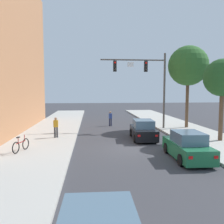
{
  "coord_description": "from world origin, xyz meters",
  "views": [
    {
      "loc": [
        -2.83,
        -15.38,
        3.93
      ],
      "look_at": [
        -0.88,
        5.81,
        2.0
      ],
      "focal_mm": 37.74,
      "sensor_mm": 36.0,
      "label": 1
    }
  ],
  "objects_px": {
    "traffic_signal_mast": "(147,76)",
    "bicycle_leaning": "(21,145)",
    "street_tree_second": "(188,66)",
    "car_following_green": "(187,147)",
    "street_tree_nearest": "(223,78)",
    "pedestrian_sidewalk_left_walker": "(56,126)",
    "car_lead_black": "(143,130)",
    "pedestrian_crossing_road": "(110,118)",
    "fire_hydrant": "(201,139)"
  },
  "relations": [
    {
      "from": "traffic_signal_mast",
      "to": "bicycle_leaning",
      "type": "distance_m",
      "value": 13.82
    },
    {
      "from": "traffic_signal_mast",
      "to": "street_tree_second",
      "type": "height_order",
      "value": "street_tree_second"
    },
    {
      "from": "car_following_green",
      "to": "street_tree_nearest",
      "type": "distance_m",
      "value": 7.25
    },
    {
      "from": "car_following_green",
      "to": "street_tree_nearest",
      "type": "xyz_separation_m",
      "value": [
        4.34,
        4.06,
        4.14
      ]
    },
    {
      "from": "pedestrian_sidewalk_left_walker",
      "to": "bicycle_leaning",
      "type": "relative_size",
      "value": 0.96
    },
    {
      "from": "car_lead_black",
      "to": "pedestrian_crossing_road",
      "type": "distance_m",
      "value": 7.68
    },
    {
      "from": "car_lead_black",
      "to": "pedestrian_crossing_road",
      "type": "xyz_separation_m",
      "value": [
        -2.04,
        7.4,
        0.19
      ]
    },
    {
      "from": "car_lead_black",
      "to": "pedestrian_sidewalk_left_walker",
      "type": "height_order",
      "value": "pedestrian_sidewalk_left_walker"
    },
    {
      "from": "fire_hydrant",
      "to": "pedestrian_crossing_road",
      "type": "bearing_deg",
      "value": 119.63
    },
    {
      "from": "car_following_green",
      "to": "pedestrian_sidewalk_left_walker",
      "type": "relative_size",
      "value": 2.61
    },
    {
      "from": "fire_hydrant",
      "to": "street_tree_second",
      "type": "distance_m",
      "value": 9.73
    },
    {
      "from": "fire_hydrant",
      "to": "street_tree_nearest",
      "type": "bearing_deg",
      "value": 25.52
    },
    {
      "from": "street_tree_second",
      "to": "pedestrian_sidewalk_left_walker",
      "type": "bearing_deg",
      "value": -161.56
    },
    {
      "from": "pedestrian_sidewalk_left_walker",
      "to": "fire_hydrant",
      "type": "distance_m",
      "value": 11.16
    },
    {
      "from": "street_tree_second",
      "to": "bicycle_leaning",
      "type": "bearing_deg",
      "value": -149.12
    },
    {
      "from": "car_lead_black",
      "to": "traffic_signal_mast",
      "type": "bearing_deg",
      "value": 73.81
    },
    {
      "from": "pedestrian_sidewalk_left_walker",
      "to": "traffic_signal_mast",
      "type": "bearing_deg",
      "value": 25.66
    },
    {
      "from": "street_tree_second",
      "to": "car_following_green",
      "type": "bearing_deg",
      "value": -112.61
    },
    {
      "from": "pedestrian_crossing_road",
      "to": "street_tree_second",
      "type": "xyz_separation_m",
      "value": [
        7.73,
        -2.54,
        5.52
      ]
    },
    {
      "from": "street_tree_second",
      "to": "pedestrian_crossing_road",
      "type": "bearing_deg",
      "value": 161.8
    },
    {
      "from": "car_lead_black",
      "to": "fire_hydrant",
      "type": "bearing_deg",
      "value": -35.35
    },
    {
      "from": "pedestrian_crossing_road",
      "to": "fire_hydrant",
      "type": "xyz_separation_m",
      "value": [
        5.68,
        -9.98,
        -0.41
      ]
    },
    {
      "from": "traffic_signal_mast",
      "to": "pedestrian_sidewalk_left_walker",
      "type": "height_order",
      "value": "traffic_signal_mast"
    },
    {
      "from": "fire_hydrant",
      "to": "traffic_signal_mast",
      "type": "bearing_deg",
      "value": 107.6
    },
    {
      "from": "traffic_signal_mast",
      "to": "car_lead_black",
      "type": "height_order",
      "value": "traffic_signal_mast"
    },
    {
      "from": "bicycle_leaning",
      "to": "car_following_green",
      "type": "bearing_deg",
      "value": -11.52
    },
    {
      "from": "traffic_signal_mast",
      "to": "fire_hydrant",
      "type": "relative_size",
      "value": 10.42
    },
    {
      "from": "car_following_green",
      "to": "pedestrian_crossing_road",
      "type": "bearing_deg",
      "value": 104.27
    },
    {
      "from": "traffic_signal_mast",
      "to": "fire_hydrant",
      "type": "xyz_separation_m",
      "value": [
        2.29,
        -7.23,
        -4.83
      ]
    },
    {
      "from": "bicycle_leaning",
      "to": "traffic_signal_mast",
      "type": "bearing_deg",
      "value": 39.95
    },
    {
      "from": "pedestrian_sidewalk_left_walker",
      "to": "bicycle_leaning",
      "type": "distance_m",
      "value": 4.59
    },
    {
      "from": "pedestrian_sidewalk_left_walker",
      "to": "street_tree_second",
      "type": "bearing_deg",
      "value": 18.44
    },
    {
      "from": "traffic_signal_mast",
      "to": "fire_hydrant",
      "type": "height_order",
      "value": "traffic_signal_mast"
    },
    {
      "from": "car_lead_black",
      "to": "pedestrian_sidewalk_left_walker",
      "type": "relative_size",
      "value": 2.64
    },
    {
      "from": "bicycle_leaning",
      "to": "street_tree_nearest",
      "type": "height_order",
      "value": "street_tree_nearest"
    },
    {
      "from": "car_lead_black",
      "to": "street_tree_nearest",
      "type": "bearing_deg",
      "value": -16.12
    },
    {
      "from": "car_lead_black",
      "to": "fire_hydrant",
      "type": "xyz_separation_m",
      "value": [
        3.64,
        -2.58,
        -0.22
      ]
    },
    {
      "from": "bicycle_leaning",
      "to": "fire_hydrant",
      "type": "distance_m",
      "value": 12.28
    },
    {
      "from": "traffic_signal_mast",
      "to": "pedestrian_sidewalk_left_walker",
      "type": "xyz_separation_m",
      "value": [
        -8.39,
        -4.03,
        -4.28
      ]
    },
    {
      "from": "pedestrian_sidewalk_left_walker",
      "to": "bicycle_leaning",
      "type": "height_order",
      "value": "pedestrian_sidewalk_left_walker"
    },
    {
      "from": "pedestrian_crossing_road",
      "to": "fire_hydrant",
      "type": "distance_m",
      "value": 11.49
    },
    {
      "from": "bicycle_leaning",
      "to": "street_tree_nearest",
      "type": "bearing_deg",
      "value": 8.19
    },
    {
      "from": "pedestrian_crossing_road",
      "to": "bicycle_leaning",
      "type": "relative_size",
      "value": 0.96
    },
    {
      "from": "pedestrian_sidewalk_left_walker",
      "to": "pedestrian_crossing_road",
      "type": "xyz_separation_m",
      "value": [
        5.01,
        6.79,
        -0.15
      ]
    },
    {
      "from": "pedestrian_sidewalk_left_walker",
      "to": "car_lead_black",
      "type": "bearing_deg",
      "value": -4.99
    },
    {
      "from": "pedestrian_sidewalk_left_walker",
      "to": "street_tree_nearest",
      "type": "xyz_separation_m",
      "value": [
        12.68,
        -2.24,
        3.8
      ]
    },
    {
      "from": "car_lead_black",
      "to": "car_following_green",
      "type": "bearing_deg",
      "value": -77.19
    },
    {
      "from": "street_tree_nearest",
      "to": "car_following_green",
      "type": "bearing_deg",
      "value": -136.91
    },
    {
      "from": "car_following_green",
      "to": "street_tree_second",
      "type": "xyz_separation_m",
      "value": [
        4.4,
        10.55,
        5.71
      ]
    },
    {
      "from": "pedestrian_sidewalk_left_walker",
      "to": "car_following_green",
      "type": "bearing_deg",
      "value": -37.11
    }
  ]
}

